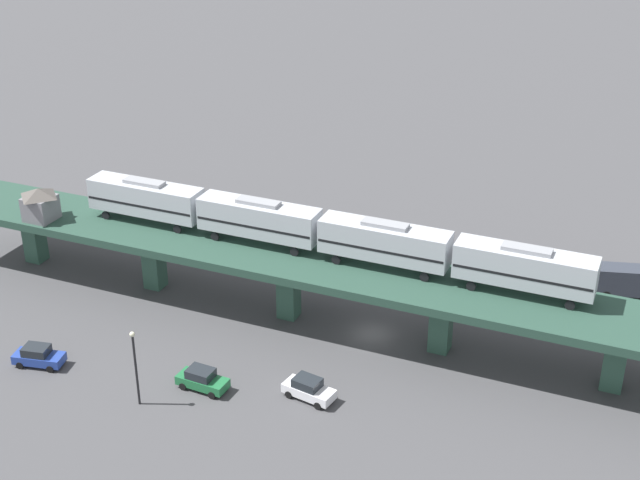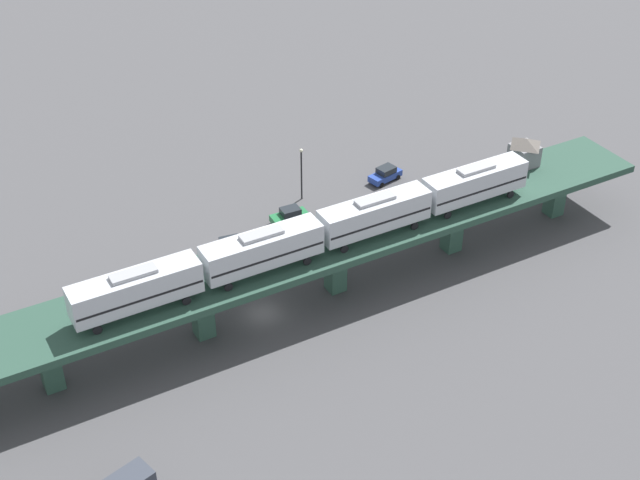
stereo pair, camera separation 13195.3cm
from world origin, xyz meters
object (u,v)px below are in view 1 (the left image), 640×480
Objects in this scene: street_car_green at (202,379)px; street_lamp at (135,362)px; signal_hut at (40,203)px; street_car_blue at (38,356)px; delivery_truck at (631,281)px; subway_train at (320,230)px; street_car_white at (308,389)px.

street_car_green is 0.68× the size of street_lamp.
signal_hut reaches higher than street_car_blue.
delivery_truck is 1.05× the size of street_lamp.
subway_train is 17.68m from street_car_green.
street_car_green is 6.24m from street_lamp.
street_car_white is 36.20m from delivery_truck.
subway_train is 6.74× the size of delivery_truck.
subway_train is at bearing 85.01° from signal_hut.
signal_hut is 28.10m from street_car_green.
signal_hut reaches higher than street_lamp.
subway_train reaches higher than street_car_blue.
subway_train is 11.12× the size of street_car_blue.
delivery_truck is at bearing 96.37° from signal_hut.
street_lamp is (16.78, -11.99, -4.95)m from subway_train.
subway_train is at bearing -72.98° from delivery_truck.
delivery_truck is (-22.91, 37.33, 0.82)m from street_car_green.
street_car_blue is 56.99m from delivery_truck.
street_car_white is at bearing 62.46° from signal_hut.
signal_hut is at bearing -117.54° from street_car_white.
street_car_green is at bearing 52.97° from signal_hut.
subway_train is 32.02m from delivery_truck.
signal_hut is 0.55× the size of street_lamp.
street_car_white is 1.01× the size of street_car_green.
subway_train is at bearing 151.37° from street_car_green.
street_car_blue is 0.61× the size of delivery_truck.
delivery_truck is at bearing 112.87° from street_car_blue.
delivery_truck is at bearing 121.79° from street_lamp.
signal_hut is at bearing -127.03° from street_car_green.
subway_train is 12.83× the size of signal_hut.
street_car_white is (16.01, 30.70, -7.38)m from signal_hut.
street_car_green is at bearing -58.47° from delivery_truck.
street_car_white is (13.46, 1.53, -8.12)m from subway_train.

